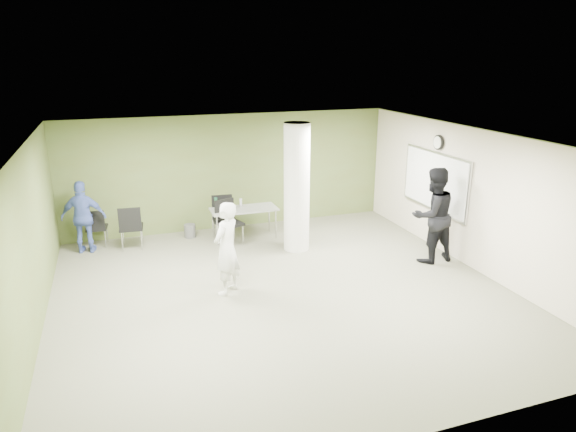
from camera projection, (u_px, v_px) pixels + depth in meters
name	position (u px, v px, depth m)	size (l,w,h in m)	color
floor	(283.00, 293.00, 9.35)	(8.00, 8.00, 0.00)	#595A47
ceiling	(282.00, 139.00, 8.50)	(8.00, 8.00, 0.00)	white
wall_back	(230.00, 172.00, 12.53)	(8.00, 0.02, 2.80)	#535B2B
wall_left	(29.00, 247.00, 7.67)	(0.02, 8.00, 2.80)	#535B2B
wall_right_cream	(473.00, 199.00, 10.18)	(0.02, 8.00, 2.80)	beige
column	(297.00, 188.00, 11.04)	(0.56, 0.56, 2.80)	silver
whiteboard	(435.00, 181.00, 11.20)	(0.05, 2.30, 1.30)	silver
wall_clock	(438.00, 142.00, 10.95)	(0.06, 0.32, 0.32)	black
folding_table	(243.00, 210.00, 11.93)	(1.54, 0.68, 0.98)	gray
wastebasket	(190.00, 231.00, 12.13)	(0.27, 0.27, 0.31)	#4C4C4C
chair_back_left	(96.00, 225.00, 11.41)	(0.48, 0.48, 0.88)	black
chair_back_right	(131.00, 224.00, 11.24)	(0.54, 0.54, 1.00)	black
chair_table_left	(223.00, 214.00, 11.97)	(0.54, 0.54, 1.01)	black
chair_table_right	(228.00, 218.00, 11.62)	(0.64, 0.64, 1.02)	black
woman_white	(227.00, 249.00, 9.10)	(0.62, 0.41, 1.71)	silver
man_black	(433.00, 215.00, 10.50)	(0.97, 0.76, 2.00)	black
man_blue	(84.00, 217.00, 11.03)	(0.94, 0.39, 1.60)	#455BAD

